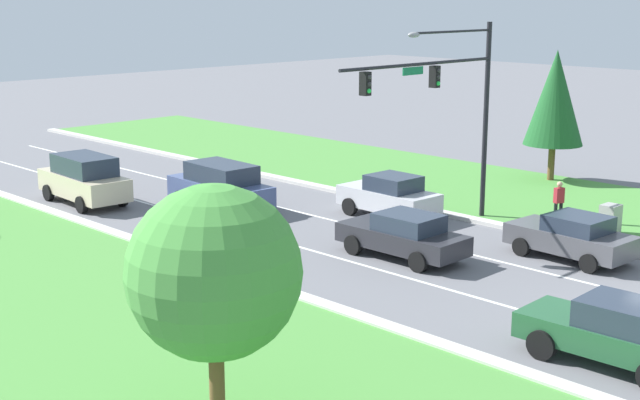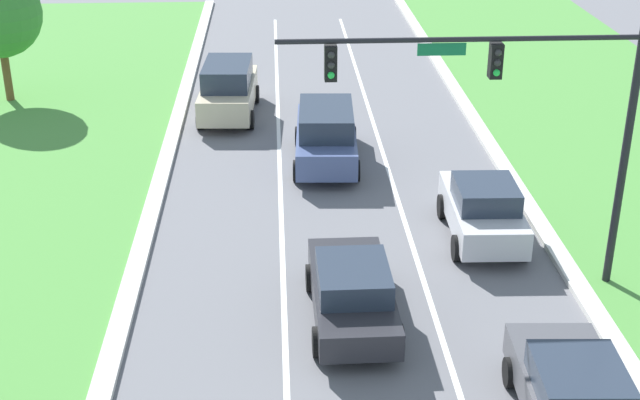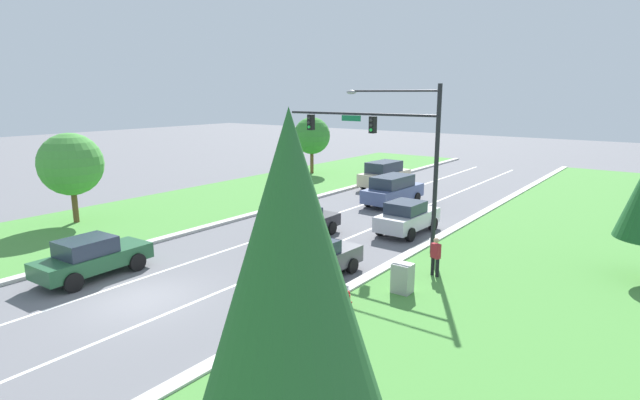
# 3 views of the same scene
# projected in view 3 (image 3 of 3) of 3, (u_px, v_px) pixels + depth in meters

# --- Properties ---
(ground_plane) EXTENTS (160.00, 160.00, 0.00)m
(ground_plane) POSITION_uv_depth(u_px,v_px,m) (141.00, 299.00, 18.22)
(ground_plane) COLOR slate
(curb_strip_right) EXTENTS (0.50, 90.00, 0.15)m
(curb_strip_right) POSITION_uv_depth(u_px,v_px,m) (253.00, 342.00, 14.92)
(curb_strip_right) COLOR beige
(curb_strip_right) RESTS_ON ground_plane
(curb_strip_left) EXTENTS (0.50, 90.00, 0.15)m
(curb_strip_left) POSITION_uv_depth(u_px,v_px,m) (63.00, 266.00, 21.49)
(curb_strip_left) COLOR beige
(curb_strip_left) RESTS_ON ground_plane
(grass_verge_left) EXTENTS (10.00, 90.00, 0.08)m
(grass_verge_left) POSITION_uv_depth(u_px,v_px,m) (9.00, 245.00, 24.55)
(grass_verge_left) COLOR #4C8E3D
(grass_verge_left) RESTS_ON ground_plane
(lane_stripe_inner_left) EXTENTS (0.14, 81.00, 0.01)m
(lane_stripe_inner_left) POSITION_uv_depth(u_px,v_px,m) (113.00, 288.00, 19.27)
(lane_stripe_inner_left) COLOR white
(lane_stripe_inner_left) RESTS_ON ground_plane
(lane_stripe_inner_right) EXTENTS (0.14, 81.00, 0.01)m
(lane_stripe_inner_right) POSITION_uv_depth(u_px,v_px,m) (172.00, 311.00, 17.18)
(lane_stripe_inner_right) COLOR white
(lane_stripe_inner_right) RESTS_ON ground_plane
(traffic_signal_mast) EXTENTS (8.42, 0.41, 7.78)m
(traffic_signal_mast) POSITION_uv_depth(u_px,v_px,m) (389.00, 140.00, 23.53)
(traffic_signal_mast) COLOR black
(traffic_signal_mast) RESTS_ON ground_plane
(silver_sedan) EXTENTS (2.11, 4.28, 1.76)m
(silver_sedan) POSITION_uv_depth(u_px,v_px,m) (407.00, 217.00, 26.65)
(silver_sedan) COLOR silver
(silver_sedan) RESTS_ON ground_plane
(slate_blue_suv) EXTENTS (2.33, 5.17, 1.98)m
(slate_blue_suv) POSITION_uv_depth(u_px,v_px,m) (393.00, 190.00, 33.54)
(slate_blue_suv) COLOR #475684
(slate_blue_suv) RESTS_ON ground_plane
(forest_sedan) EXTENTS (2.11, 4.60, 1.67)m
(forest_sedan) POSITION_uv_depth(u_px,v_px,m) (92.00, 257.00, 20.25)
(forest_sedan) COLOR #235633
(forest_sedan) RESTS_ON ground_plane
(graphite_sedan) EXTENTS (2.22, 4.34, 1.56)m
(graphite_sedan) POSITION_uv_depth(u_px,v_px,m) (314.00, 259.00, 20.23)
(graphite_sedan) COLOR #4C4C51
(graphite_sedan) RESTS_ON ground_plane
(charcoal_sedan) EXTENTS (2.06, 4.64, 1.58)m
(charcoal_sedan) POSITION_uv_depth(u_px,v_px,m) (301.00, 223.00, 25.76)
(charcoal_sedan) COLOR #28282D
(charcoal_sedan) RESTS_ON ground_plane
(champagne_suv) EXTENTS (2.31, 5.06, 2.12)m
(champagne_suv) POSITION_uv_depth(u_px,v_px,m) (384.00, 174.00, 39.48)
(champagne_suv) COLOR beige
(champagne_suv) RESTS_ON ground_plane
(utility_cabinet) EXTENTS (0.70, 0.60, 1.20)m
(utility_cabinet) POSITION_uv_depth(u_px,v_px,m) (402.00, 279.00, 18.54)
(utility_cabinet) COLOR #9E9E99
(utility_cabinet) RESTS_ON ground_plane
(pedestrian) EXTENTS (0.43, 0.33, 1.69)m
(pedestrian) POSITION_uv_depth(u_px,v_px,m) (436.00, 256.00, 20.14)
(pedestrian) COLOR black
(pedestrian) RESTS_ON ground_plane
(fire_hydrant) EXTENTS (0.34, 0.20, 0.70)m
(fire_hydrant) POSITION_uv_depth(u_px,v_px,m) (347.00, 300.00, 17.25)
(fire_hydrant) COLOR red
(fire_hydrant) RESTS_ON ground_plane
(oak_near_left_tree) EXTENTS (3.38, 3.38, 5.25)m
(oak_near_left_tree) POSITION_uv_depth(u_px,v_px,m) (312.00, 136.00, 45.88)
(oak_near_left_tree) COLOR brown
(oak_near_left_tree) RESTS_ON ground_plane
(conifer_far_right_tree) EXTENTS (3.35, 3.35, 7.22)m
(conifer_far_right_tree) POSITION_uv_depth(u_px,v_px,m) (292.00, 346.00, 5.68)
(conifer_far_right_tree) COLOR brown
(conifer_far_right_tree) RESTS_ON ground_plane
(oak_far_left_tree) EXTENTS (3.53, 3.53, 5.22)m
(oak_far_left_tree) POSITION_uv_depth(u_px,v_px,m) (71.00, 164.00, 28.12)
(oak_far_left_tree) COLOR brown
(oak_far_left_tree) RESTS_ON ground_plane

